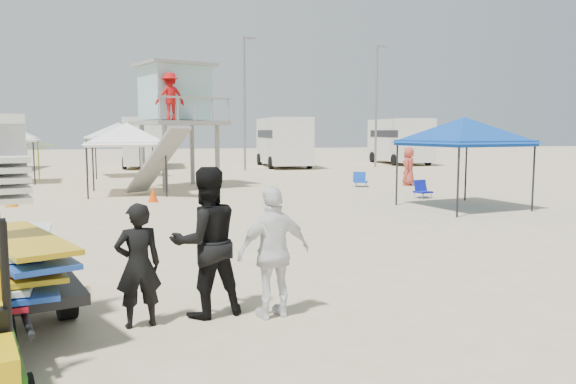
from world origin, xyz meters
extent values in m
plane|color=beige|center=(0.00, 0.00, 0.00)|extent=(140.00, 140.00, 0.00)
cube|color=black|center=(-3.53, 0.32, 0.51)|extent=(1.99, 2.40, 0.13)
imported|color=black|center=(-2.03, 0.02, 0.77)|extent=(0.63, 0.49, 1.55)
imported|color=black|center=(-1.18, 0.27, 0.98)|extent=(1.12, 0.98, 1.96)
imported|color=white|center=(-0.33, 0.02, 0.86)|extent=(1.08, 0.66, 1.71)
cylinder|color=gray|center=(-2.29, 15.95, 1.33)|extent=(0.19, 0.19, 2.65)
cube|color=gray|center=(-1.13, 17.11, 2.74)|extent=(4.19, 4.19, 0.17)
cube|color=#95BEC1|center=(-1.13, 17.43, 3.98)|extent=(3.09, 2.92, 2.23)
imported|color=#B20F0F|center=(-1.97, 16.05, 3.75)|extent=(1.20, 0.69, 1.86)
cylinder|color=black|center=(5.91, 7.49, 1.04)|extent=(0.06, 0.06, 2.09)
pyramid|color=#0E3E9D|center=(7.35, 8.93, 2.84)|extent=(3.62, 3.62, 0.80)
cube|color=#0E3E9D|center=(7.35, 8.93, 2.04)|extent=(3.62, 3.62, 0.18)
cylinder|color=black|center=(-4.48, 13.90, 0.98)|extent=(0.06, 0.06, 1.97)
pyramid|color=white|center=(-3.12, 15.26, 2.72)|extent=(3.02, 3.02, 0.80)
cube|color=white|center=(-3.12, 15.26, 1.92)|extent=(3.02, 3.02, 0.18)
pyramid|color=white|center=(-8.96, 21.03, 2.80)|extent=(3.18, 3.18, 0.80)
cube|color=white|center=(-8.96, 21.03, 2.00)|extent=(3.18, 3.18, 0.18)
cylinder|color=black|center=(-5.55, 22.67, 1.05)|extent=(0.06, 0.06, 2.09)
pyramid|color=silver|center=(-4.13, 24.09, 2.84)|extent=(3.71, 3.71, 0.80)
cube|color=silver|center=(-4.13, 24.09, 2.04)|extent=(3.71, 3.71, 0.18)
imported|color=yellow|center=(-7.61, 21.63, 0.97)|extent=(2.87, 2.89, 1.94)
cone|color=#F84607|center=(-2.14, 12.54, 0.25)|extent=(0.34, 0.34, 0.50)
cone|color=orange|center=(-6.53, 12.27, 0.25)|extent=(0.34, 0.34, 0.50)
cube|color=#0F18A5|center=(7.34, 11.62, 0.22)|extent=(0.67, 0.64, 0.06)
cube|color=#0F18A5|center=(7.34, 11.86, 0.42)|extent=(0.57, 0.33, 0.44)
cylinder|color=#B2B2B7|center=(7.12, 11.42, 0.10)|extent=(0.03, 0.03, 0.20)
cube|color=#103EB1|center=(6.52, 15.92, 0.22)|extent=(0.70, 0.68, 0.06)
cube|color=#103EB1|center=(6.52, 16.16, 0.42)|extent=(0.56, 0.39, 0.44)
cylinder|color=#B2B2B7|center=(6.30, 15.72, 0.10)|extent=(0.03, 0.03, 0.20)
cube|color=silver|center=(-3.00, 31.50, 1.75)|extent=(2.50, 6.50, 3.00)
cube|color=black|center=(-3.00, 31.50, 2.20)|extent=(2.54, 5.20, 0.50)
cylinder|color=black|center=(-4.25, 29.42, 0.40)|extent=(0.25, 0.80, 0.80)
cube|color=silver|center=(6.00, 30.00, 1.75)|extent=(2.50, 7.00, 3.00)
cube|color=black|center=(6.00, 30.00, 2.20)|extent=(2.54, 5.60, 0.50)
cylinder|color=black|center=(4.75, 27.76, 0.40)|extent=(0.25, 0.80, 0.80)
cube|color=silver|center=(15.00, 31.50, 1.75)|extent=(2.50, 6.60, 3.00)
cube|color=black|center=(15.00, 31.50, 2.20)|extent=(2.54, 5.28, 0.50)
cylinder|color=black|center=(13.75, 29.39, 0.40)|extent=(0.25, 0.80, 0.80)
cylinder|color=slate|center=(3.00, 27.00, 4.00)|extent=(0.14, 0.14, 8.00)
cylinder|color=slate|center=(12.00, 28.50, 4.00)|extent=(0.14, 0.14, 8.00)
imported|color=#B44233|center=(8.79, 16.09, 0.84)|extent=(0.93, 0.98, 1.69)
camera|label=1|loc=(-1.65, -6.96, 2.42)|focal=35.00mm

